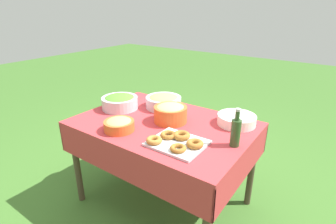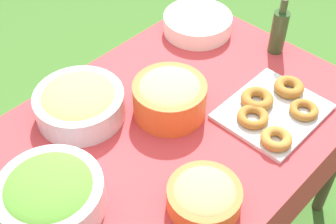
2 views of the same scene
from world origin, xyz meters
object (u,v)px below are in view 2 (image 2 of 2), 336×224
at_px(salad_bowl, 51,194).
at_px(plate_stack, 197,23).
at_px(fruit_bowl, 79,102).
at_px(donut_platter, 274,110).
at_px(olive_oil_bottle, 279,30).
at_px(bread_bowl, 204,196).
at_px(pasta_bowl, 170,96).

relative_size(salad_bowl, plate_stack, 1.08).
bearing_deg(fruit_bowl, donut_platter, -46.34).
height_order(salad_bowl, olive_oil_bottle, olive_oil_bottle).
relative_size(donut_platter, olive_oil_bottle, 1.43).
distance_m(plate_stack, fruit_bowl, 0.64).
bearing_deg(donut_platter, bread_bowl, -171.63).
xyz_separation_m(salad_bowl, pasta_bowl, (0.50, 0.02, 0.01)).
height_order(bread_bowl, fruit_bowl, fruit_bowl).
distance_m(olive_oil_bottle, fruit_bowl, 0.80).
xyz_separation_m(salad_bowl, bread_bowl, (0.30, -0.30, -0.02)).
height_order(salad_bowl, donut_platter, salad_bowl).
bearing_deg(salad_bowl, olive_oil_bottle, -2.44).
xyz_separation_m(pasta_bowl, donut_platter, (0.23, -0.26, -0.05)).
bearing_deg(olive_oil_bottle, fruit_bowl, 159.88).
bearing_deg(pasta_bowl, bread_bowl, -122.26).
bearing_deg(bread_bowl, pasta_bowl, 57.74).
distance_m(donut_platter, plate_stack, 0.54).
distance_m(olive_oil_bottle, bread_bowl, 0.79).
bearing_deg(fruit_bowl, pasta_bowl, -43.70).
xyz_separation_m(donut_platter, bread_bowl, (-0.44, -0.06, 0.02)).
distance_m(donut_platter, fruit_bowl, 0.65).
bearing_deg(olive_oil_bottle, pasta_bowl, 172.75).
relative_size(pasta_bowl, bread_bowl, 1.16).
relative_size(olive_oil_bottle, bread_bowl, 1.17).
relative_size(salad_bowl, bread_bowl, 1.42).
xyz_separation_m(plate_stack, olive_oil_bottle, (0.11, -0.31, 0.06)).
bearing_deg(fruit_bowl, bread_bowl, -89.00).
bearing_deg(pasta_bowl, plate_stack, 29.75).
distance_m(salad_bowl, fruit_bowl, 0.37).
distance_m(salad_bowl, donut_platter, 0.78).
height_order(pasta_bowl, olive_oil_bottle, olive_oil_bottle).
bearing_deg(plate_stack, salad_bowl, -164.04).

